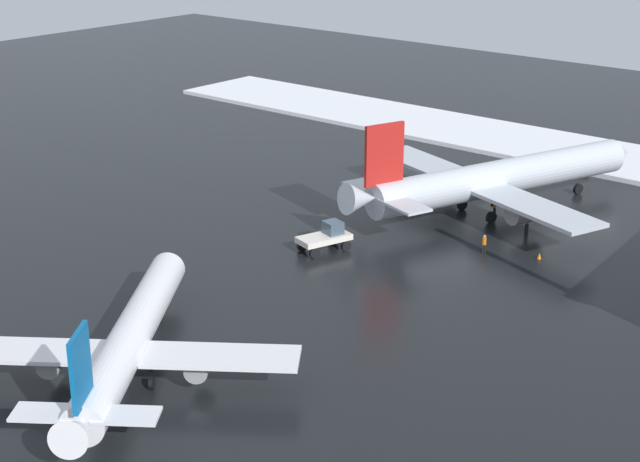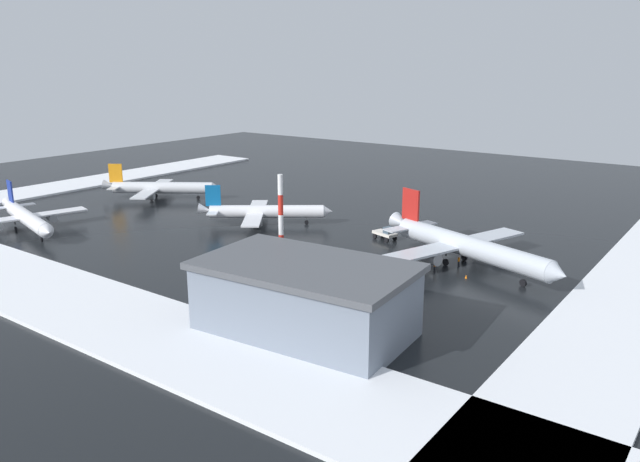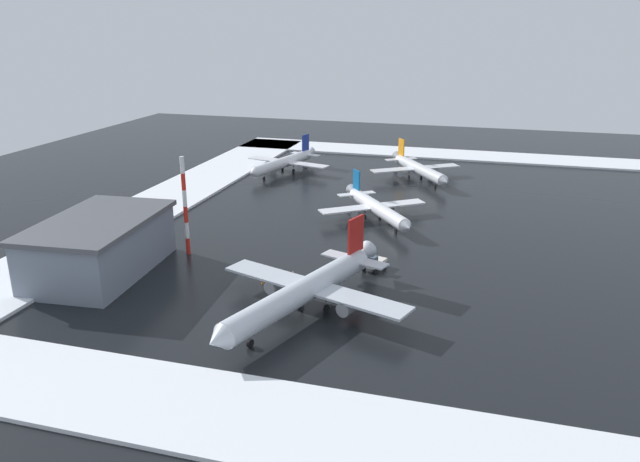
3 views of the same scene
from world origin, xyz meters
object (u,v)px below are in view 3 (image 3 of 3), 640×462
object	(u,v)px
airplane_far_rear	(419,169)
pushback_tug	(374,262)
ground_crew_beside_wing	(276,294)
cargo_hangar	(100,246)
traffic_cone_mid_line	(262,282)
airplane_distant_tail	(304,290)
ground_crew_near_tug	(293,276)
traffic_cone_near_nose	(262,315)
antenna_mast	(185,206)
airplane_parked_portside	(376,208)
ground_crew_by_nose_gear	(302,304)
airplane_foreground_jet	(284,162)

from	to	relation	value
airplane_far_rear	pushback_tug	size ratio (longest dim) A/B	4.87
ground_crew_beside_wing	cargo_hangar	bearing A→B (deg)	-147.85
pushback_tug	traffic_cone_mid_line	bearing A→B (deg)	-39.02
airplane_distant_tail	cargo_hangar	bearing A→B (deg)	-79.39
ground_crew_near_tug	ground_crew_beside_wing	distance (m)	7.13
pushback_tug	traffic_cone_near_nose	distance (m)	23.21
ground_crew_beside_wing	antenna_mast	distance (m)	25.78
airplane_distant_tail	airplane_parked_portside	xyz separation A→B (m)	(-43.24, 1.26, -0.79)
ground_crew_by_nose_gear	cargo_hangar	world-z (taller)	cargo_hangar
antenna_mast	traffic_cone_mid_line	size ratio (longest dim) A/B	30.49
airplane_far_rear	airplane_foreground_jet	bearing A→B (deg)	-119.94
traffic_cone_near_nose	antenna_mast	bearing A→B (deg)	-132.27
airplane_distant_tail	ground_crew_beside_wing	bearing A→B (deg)	-99.57
ground_crew_by_nose_gear	antenna_mast	distance (m)	30.49
ground_crew_beside_wing	airplane_far_rear	bearing A→B (deg)	119.15
airplane_parked_portside	airplane_far_rear	xyz separation A→B (m)	(-35.35, 3.62, 0.12)
airplane_distant_tail	airplane_foreground_jet	distance (m)	81.67
airplane_distant_tail	ground_crew_near_tug	size ratio (longest dim) A/B	19.82
pushback_tug	ground_crew_near_tug	size ratio (longest dim) A/B	2.95
ground_crew_by_nose_gear	traffic_cone_near_nose	world-z (taller)	ground_crew_by_nose_gear
pushback_tug	traffic_cone_near_nose	xyz separation A→B (m)	(20.38, -11.08, -1.01)
antenna_mast	cargo_hangar	size ratio (longest dim) A/B	0.64
traffic_cone_mid_line	ground_crew_by_nose_gear	bearing A→B (deg)	50.32
airplane_far_rear	ground_crew_beside_wing	xyz separation A→B (m)	(75.81, -9.98, -1.78)
airplane_foreground_jet	traffic_cone_near_nose	size ratio (longest dim) A/B	50.46
airplane_parked_portside	airplane_distant_tail	bearing A→B (deg)	-38.17
airplane_parked_portside	airplane_foreground_jet	xyz separation A→B (m)	(-32.96, -30.65, 0.13)
pushback_tug	antenna_mast	xyz separation A→B (m)	(1.64, -31.69, 7.10)
antenna_mast	pushback_tug	bearing A→B (deg)	92.96
airplane_far_rear	cargo_hangar	size ratio (longest dim) A/B	0.94
airplane_far_rear	cargo_hangar	xyz separation A→B (m)	(73.47, -39.78, 1.69)
ground_crew_by_nose_gear	traffic_cone_mid_line	xyz separation A→B (m)	(-7.09, -8.55, -0.70)
airplane_foreground_jet	traffic_cone_mid_line	size ratio (longest dim) A/B	50.46
cargo_hangar	pushback_tug	bearing A→B (deg)	102.94
ground_crew_near_tug	traffic_cone_mid_line	distance (m)	4.70
airplane_far_rear	pushback_tug	bearing A→B (deg)	-32.96
pushback_tug	airplane_foreground_jet	bearing A→B (deg)	-131.51
ground_crew_beside_wing	cargo_hangar	world-z (taller)	cargo_hangar
ground_crew_near_tug	ground_crew_by_nose_gear	size ratio (longest dim) A/B	1.00
airplane_foreground_jet	ground_crew_near_tug	distance (m)	70.68
ground_crew_by_nose_gear	traffic_cone_near_nose	distance (m)	5.66
pushback_tug	airplane_distant_tail	bearing A→B (deg)	-0.97
airplane_foreground_jet	airplane_far_rear	xyz separation A→B (m)	(-2.39, 34.27, -0.01)
ground_crew_beside_wing	antenna_mast	size ratio (longest dim) A/B	0.10
airplane_distant_tail	airplane_parked_portside	bearing A→B (deg)	-162.71
airplane_distant_tail	airplane_foreground_jet	xyz separation A→B (m)	(-76.20, -29.39, -0.66)
airplane_distant_tail	cargo_hangar	size ratio (longest dim) A/B	1.30
antenna_mast	cargo_hangar	bearing A→B (deg)	-39.28
pushback_tug	traffic_cone_near_nose	size ratio (longest dim) A/B	9.17
airplane_foreground_jet	airplane_parked_portside	bearing A→B (deg)	57.87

